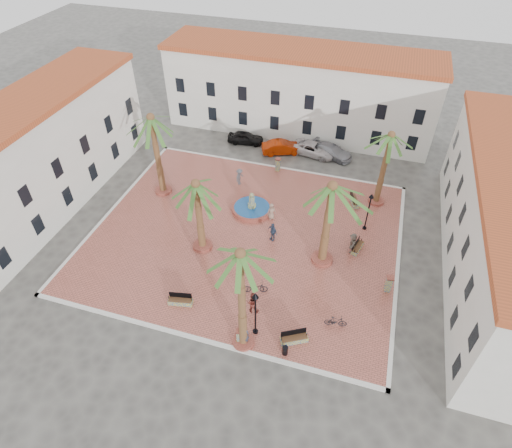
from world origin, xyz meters
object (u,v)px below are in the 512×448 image
at_px(palm_s, 241,264).
at_px(car_black, 246,138).
at_px(litter_bin, 285,350).
at_px(bollard_n, 278,164).
at_px(car_silver, 332,151).
at_px(fountain, 252,208).
at_px(bollard_se, 239,336).
at_px(pedestrian_fountain_b, 273,232).
at_px(palm_ne, 390,143).
at_px(bicycle_a, 256,287).
at_px(pedestrian_north, 240,177).
at_px(bench_e, 357,247).
at_px(palm_nw, 152,126).
at_px(lamppost_e, 369,206).
at_px(bicycle_b, 336,321).
at_px(bench_s, 180,301).
at_px(car_white, 314,149).
at_px(palm_sw, 197,192).
at_px(bollard_e, 389,284).
at_px(cyclist_a, 244,335).
at_px(pedestrian_east, 353,243).
at_px(palm_e, 331,196).
at_px(lamppost_s, 255,307).
at_px(bench_ne, 354,201).
at_px(car_red, 282,147).
at_px(cyclist_b, 253,302).
at_px(pedestrian_fountain_a, 271,211).
at_px(bench_se, 294,339).

distance_m(palm_s, car_black, 27.56).
relative_size(litter_bin, car_black, 0.18).
xyz_separation_m(bollard_n, car_silver, (4.86, 4.58, -0.21)).
xyz_separation_m(fountain, bollard_se, (3.45, -13.79, 0.39)).
bearing_deg(pedestrian_fountain_b, palm_ne, 75.87).
distance_m(bicycle_a, pedestrian_north, 14.02).
bearing_deg(bench_e, fountain, 90.99).
distance_m(palm_nw, lamppost_e, 20.03).
height_order(bicycle_b, pedestrian_fountain_b, pedestrian_fountain_b).
height_order(bicycle_a, pedestrian_north, pedestrian_north).
height_order(fountain, bench_s, fountain).
relative_size(palm_ne, bicycle_b, 4.72).
relative_size(bicycle_a, car_white, 0.38).
xyz_separation_m(palm_sw, bollard_e, (15.29, -0.34, -4.95)).
xyz_separation_m(cyclist_a, pedestrian_east, (5.79, 11.09, -0.01)).
bearing_deg(palm_e, car_silver, 96.85).
bearing_deg(lamppost_s, palm_sw, 134.71).
relative_size(bench_s, bench_ne, 0.98).
height_order(lamppost_s, bollard_se, lamppost_s).
xyz_separation_m(bench_s, car_silver, (7.26, 23.56, 0.27)).
height_order(cyclist_a, car_red, cyclist_a).
bearing_deg(bollard_n, bench_ne, -21.08).
relative_size(litter_bin, cyclist_b, 0.40).
bearing_deg(palm_s, palm_sw, 128.31).
bearing_deg(bench_s, bicycle_a, 17.04).
bearing_deg(pedestrian_east, bench_s, -55.98).
bearing_deg(car_white, cyclist_b, -170.31).
relative_size(bench_s, pedestrian_fountain_a, 1.14).
xyz_separation_m(palm_sw, pedestrian_east, (12.12, 3.19, -4.80)).
distance_m(bench_e, bollard_n, 13.35).
height_order(palm_nw, bicycle_b, palm_nw).
bearing_deg(bicycle_a, pedestrian_east, -60.92).
bearing_deg(bench_ne, car_red, 32.03).
relative_size(palm_s, pedestrian_fountain_a, 5.47).
height_order(palm_s, bicycle_a, palm_s).
relative_size(bollard_n, bollard_e, 0.96).
distance_m(cyclist_b, pedestrian_fountain_a, 10.49).
xyz_separation_m(palm_sw, cyclist_a, (6.33, -7.91, -4.78)).
relative_size(bench_s, bollard_n, 1.30).
bearing_deg(bench_e, palm_sw, 119.93).
xyz_separation_m(bollard_n, pedestrian_north, (-3.02, -3.46, 0.14)).
xyz_separation_m(bicycle_b, car_black, (-13.89, 22.12, 0.06)).
relative_size(palm_ne, litter_bin, 10.18).
bearing_deg(car_red, bicycle_a, 166.01).
bearing_deg(cyclist_a, pedestrian_fountain_b, -99.51).
relative_size(bench_se, pedestrian_east, 1.04).
distance_m(palm_ne, pedestrian_east, 9.25).
relative_size(bollard_se, bollard_n, 0.87).
height_order(cyclist_a, bicycle_a, cyclist_a).
distance_m(litter_bin, cyclist_b, 4.20).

